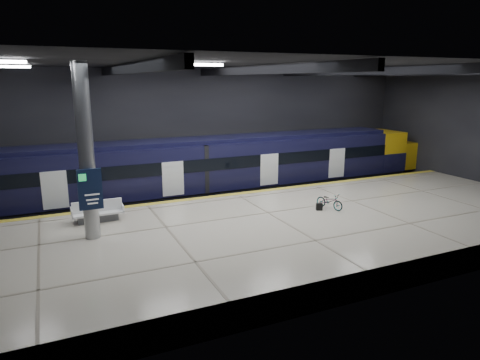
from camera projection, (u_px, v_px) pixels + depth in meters
ground at (258, 228)px, 21.63m from camera, size 30.00×30.00×0.00m
room_shell at (260, 114)px, 20.32m from camera, size 30.10×16.10×8.05m
platform at (283, 233)px, 19.29m from camera, size 30.00×11.00×1.10m
safety_strip at (236, 194)px, 23.81m from camera, size 30.00×0.40×0.01m
rails at (218, 199)px, 26.49m from camera, size 30.00×1.52×0.16m
train at (242, 166)px, 26.66m from camera, size 29.40×2.84×3.79m
bench at (98, 214)px, 19.16m from camera, size 2.22×0.92×0.98m
bicycle at (330, 201)px, 21.01m from camera, size 0.99×1.59×0.79m
pannier_bag at (319, 207)px, 20.82m from camera, size 0.35×0.28×0.35m
info_column at (86, 155)px, 16.48m from camera, size 0.90×0.78×6.90m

